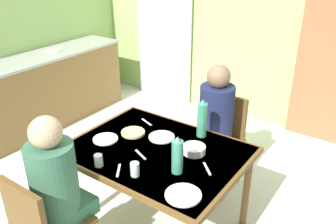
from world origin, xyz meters
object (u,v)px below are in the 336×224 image
object	(u,v)px
kitchen_counter	(34,93)
dining_table	(157,158)
person_near_diner	(55,179)
water_bottle_green_near	(177,156)
chair_far_diner	(221,136)
water_bottle_green_far	(202,119)
person_far_diner	(215,114)
serving_bowl_center	(194,149)

from	to	relation	value
kitchen_counter	dining_table	size ratio (longest dim) A/B	1.95
person_near_diner	water_bottle_green_near	world-z (taller)	person_near_diner
kitchen_counter	water_bottle_green_near	xyz separation A→B (m)	(2.57, -0.70, 0.41)
dining_table	chair_far_diner	world-z (taller)	chair_far_diner
person_near_diner	kitchen_counter	bearing A→B (deg)	148.20
water_bottle_green_far	person_far_diner	bearing A→B (deg)	98.92
serving_bowl_center	water_bottle_green_far	bearing A→B (deg)	108.16
chair_far_diner	serving_bowl_center	bearing A→B (deg)	100.59
dining_table	water_bottle_green_far	size ratio (longest dim) A/B	4.11
dining_table	person_far_diner	xyz separation A→B (m)	(0.12, 0.70, 0.12)
person_near_diner	person_far_diner	distance (m)	1.46
serving_bowl_center	person_near_diner	bearing A→B (deg)	-122.05
kitchen_counter	dining_table	distance (m)	2.37
person_far_diner	water_bottle_green_near	size ratio (longest dim) A/B	2.85
kitchen_counter	person_far_diner	world-z (taller)	person_far_diner
dining_table	chair_far_diner	distance (m)	0.86
water_bottle_green_far	water_bottle_green_near	bearing A→B (deg)	-77.62
chair_far_diner	water_bottle_green_near	distance (m)	1.07
water_bottle_green_near	serving_bowl_center	xyz separation A→B (m)	(-0.03, 0.27, -0.10)
chair_far_diner	person_far_diner	world-z (taller)	person_far_diner
chair_far_diner	person_near_diner	distance (m)	1.62
person_near_diner	water_bottle_green_far	size ratio (longest dim) A/B	2.46
kitchen_counter	serving_bowl_center	xyz separation A→B (m)	(2.54, -0.43, 0.31)
person_far_diner	water_bottle_green_far	size ratio (longest dim) A/B	2.46
chair_far_diner	serving_bowl_center	distance (m)	0.78
water_bottle_green_near	water_bottle_green_far	size ratio (longest dim) A/B	0.86
dining_table	person_near_diner	distance (m)	0.76
person_near_diner	water_bottle_green_far	xyz separation A→B (m)	(0.43, 1.08, 0.10)
chair_far_diner	person_far_diner	bearing A→B (deg)	90.00
kitchen_counter	water_bottle_green_near	distance (m)	2.70
chair_far_diner	water_bottle_green_near	bearing A→B (deg)	99.55
chair_far_diner	person_far_diner	distance (m)	0.31
kitchen_counter	water_bottle_green_far	world-z (taller)	water_bottle_green_far
person_near_diner	serving_bowl_center	size ratio (longest dim) A/B	4.53
chair_far_diner	person_near_diner	world-z (taller)	person_near_diner
dining_table	serving_bowl_center	size ratio (longest dim) A/B	7.56
water_bottle_green_near	person_far_diner	bearing A→B (deg)	101.05
person_near_diner	water_bottle_green_near	xyz separation A→B (m)	(0.55, 0.56, 0.08)
person_near_diner	person_far_diner	world-z (taller)	same
kitchen_counter	serving_bowl_center	bearing A→B (deg)	-9.59
person_far_diner	water_bottle_green_near	xyz separation A→B (m)	(0.17, -0.85, 0.08)
person_near_diner	water_bottle_green_far	distance (m)	1.17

